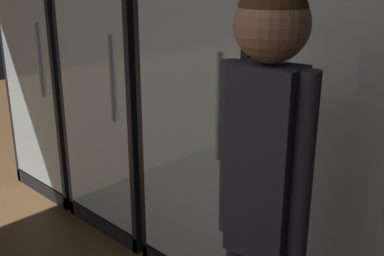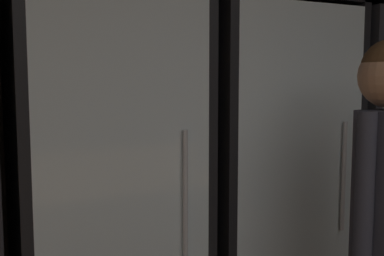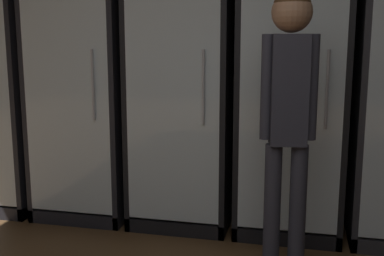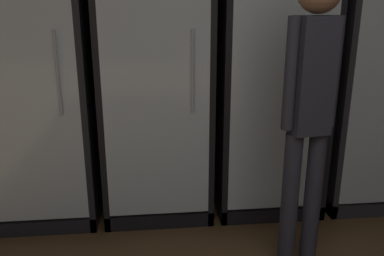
# 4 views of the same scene
# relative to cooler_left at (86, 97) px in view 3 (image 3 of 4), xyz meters

# --- Properties ---
(wall_back) EXTENTS (6.00, 0.06, 2.80)m
(wall_back) POSITION_rel_cooler_left_xyz_m (1.20, 0.29, 0.44)
(wall_back) COLOR black
(wall_back) RESTS_ON ground
(cooler_left) EXTENTS (0.74, 0.60, 1.97)m
(cooler_left) POSITION_rel_cooler_left_xyz_m (0.00, 0.00, 0.00)
(cooler_left) COLOR black
(cooler_left) RESTS_ON ground
(cooler_center) EXTENTS (0.74, 0.60, 1.97)m
(cooler_center) POSITION_rel_cooler_left_xyz_m (0.80, -0.00, 0.01)
(cooler_center) COLOR black
(cooler_center) RESTS_ON ground
(cooler_right) EXTENTS (0.74, 0.60, 1.97)m
(cooler_right) POSITION_rel_cooler_left_xyz_m (1.59, 0.00, 0.00)
(cooler_right) COLOR black
(cooler_right) RESTS_ON ground
(shopper_near) EXTENTS (0.31, 0.22, 1.66)m
(shopper_near) POSITION_rel_cooler_left_xyz_m (1.59, -0.78, 0.11)
(shopper_near) COLOR #2D2D38
(shopper_near) RESTS_ON ground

